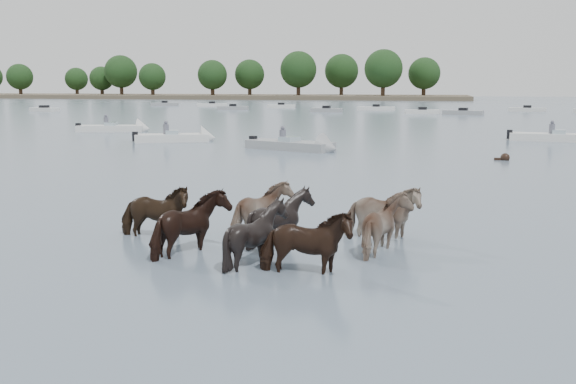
# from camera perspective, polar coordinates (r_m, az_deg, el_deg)

# --- Properties ---
(ground) EXTENTS (400.00, 400.00, 0.00)m
(ground) POSITION_cam_1_polar(r_m,az_deg,el_deg) (12.98, 4.97, -6.07)
(ground) COLOR slate
(ground) RESTS_ON ground
(shoreline) EXTENTS (160.00, 30.00, 1.00)m
(shoreline) POSITION_cam_1_polar(r_m,az_deg,el_deg) (177.55, -10.66, 8.62)
(shoreline) COLOR #4C4233
(shoreline) RESTS_ON ground
(pony_herd) EXTENTS (7.14, 4.30, 1.58)m
(pony_herd) POSITION_cam_1_polar(r_m,az_deg,el_deg) (13.51, -1.16, -3.17)
(pony_herd) COLOR black
(pony_herd) RESTS_ON ground
(swimming_pony) EXTENTS (0.72, 0.44, 0.44)m
(swimming_pony) POSITION_cam_1_polar(r_m,az_deg,el_deg) (31.47, 19.22, 2.96)
(swimming_pony) COLOR black
(swimming_pony) RESTS_ON ground
(motorboat_a) EXTENTS (5.26, 3.48, 1.92)m
(motorboat_a) POSITION_cam_1_polar(r_m,az_deg,el_deg) (40.38, -9.53, 4.93)
(motorboat_a) COLOR silver
(motorboat_a) RESTS_ON ground
(motorboat_b) EXTENTS (5.74, 3.44, 1.92)m
(motorboat_b) POSITION_cam_1_polar(r_m,az_deg,el_deg) (34.25, 1.22, 4.22)
(motorboat_b) COLOR gray
(motorboat_b) RESTS_ON ground
(motorboat_c) EXTENTS (6.58, 2.26, 1.92)m
(motorboat_c) POSITION_cam_1_polar(r_m,az_deg,el_deg) (43.74, 24.61, 4.54)
(motorboat_c) COLOR silver
(motorboat_c) RESTS_ON ground
(motorboat_f) EXTENTS (5.72, 2.97, 1.92)m
(motorboat_f) POSITION_cam_1_polar(r_m,az_deg,el_deg) (50.15, -15.07, 5.65)
(motorboat_f) COLOR silver
(motorboat_f) RESTS_ON ground
(distant_flotilla) EXTENTS (103.95, 29.41, 0.93)m
(distant_flotilla) POSITION_cam_1_polar(r_m,az_deg,el_deg) (87.81, 12.20, 7.41)
(distant_flotilla) COLOR silver
(distant_flotilla) RESTS_ON ground
(treeline) EXTENTS (146.22, 22.00, 12.23)m
(treeline) POSITION_cam_1_polar(r_m,az_deg,el_deg) (174.85, -8.97, 10.71)
(treeline) COLOR #382619
(treeline) RESTS_ON ground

